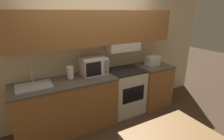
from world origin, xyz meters
TOP-DOWN VIEW (x-y plane):
  - ground_plane at (0.00, 0.00)m, footprint 16.00×16.00m
  - wall_back at (0.01, -0.06)m, footprint 5.50×0.38m
  - lower_counter_main at (-0.70, -0.32)m, footprint 1.71×0.66m
  - lower_counter_right_stub at (1.21, -0.32)m, footprint 0.70×0.66m
  - stove_range at (0.51, -0.30)m, footprint 0.70×0.60m
  - microwave at (-0.14, -0.21)m, footprint 0.45×0.37m
  - toaster at (1.20, -0.30)m, footprint 0.29×0.19m
  - sink_basin at (-1.18, -0.32)m, footprint 0.53×0.40m
  - paper_towel_roll at (-0.59, -0.26)m, footprint 0.13×0.13m

SIDE VIEW (x-z plane):
  - ground_plane at x=0.00m, z-range 0.00..0.00m
  - stove_range at x=0.51m, z-range 0.00..0.92m
  - lower_counter_main at x=-0.70m, z-range 0.00..0.92m
  - lower_counter_right_stub at x=1.21m, z-range 0.00..0.92m
  - sink_basin at x=-1.18m, z-range 0.81..1.07m
  - toaster at x=1.20m, z-range 0.92..1.12m
  - paper_towel_roll at x=-0.59m, z-range 0.92..1.15m
  - microwave at x=-0.14m, z-range 0.92..1.24m
  - wall_back at x=0.01m, z-range 0.21..2.76m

